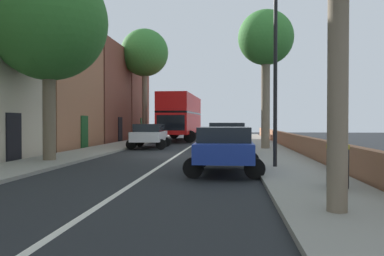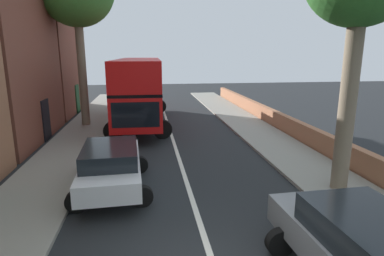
# 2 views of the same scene
# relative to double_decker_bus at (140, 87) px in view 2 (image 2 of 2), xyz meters

# --- Properties ---
(double_decker_bus) EXTENTS (3.73, 11.09, 4.06)m
(double_decker_bus) POSITION_rel_double_decker_bus_xyz_m (0.00, 0.00, 0.00)
(double_decker_bus) COLOR red
(double_decker_bus) RESTS_ON ground
(parked_car_grey_right_0) EXTENTS (2.58, 4.12, 1.67)m
(parked_car_grey_right_0) POSITION_rel_double_decker_bus_xyz_m (4.20, -15.49, -1.41)
(parked_car_grey_right_0) COLOR slate
(parked_car_grey_right_0) RESTS_ON ground
(parked_car_white_left_3) EXTENTS (2.62, 4.54, 1.57)m
(parked_car_white_left_3) POSITION_rel_double_decker_bus_xyz_m (-0.80, -10.12, -1.45)
(parked_car_white_left_3) COLOR silver
(parked_car_white_left_3) RESTS_ON ground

